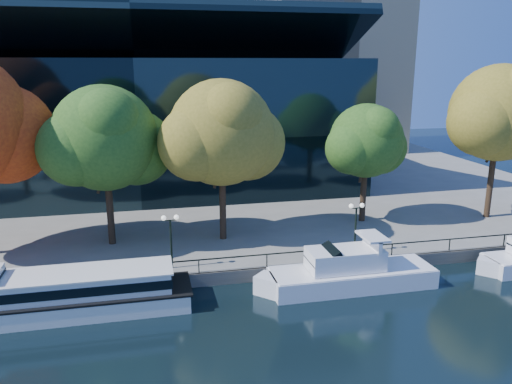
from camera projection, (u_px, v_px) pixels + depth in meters
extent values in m
plane|color=black|center=(205.00, 306.00, 32.85)|extent=(160.00, 160.00, 0.00)
cube|color=slate|center=(173.00, 178.00, 67.23)|extent=(90.00, 67.00, 1.00)
cube|color=#47443F|center=(200.00, 280.00, 35.61)|extent=(90.00, 0.25, 1.00)
cube|color=black|center=(199.00, 260.00, 35.44)|extent=(88.20, 0.08, 0.08)
cube|color=black|center=(199.00, 267.00, 35.56)|extent=(0.07, 0.07, 0.90)
cube|color=black|center=(139.00, 127.00, 60.26)|extent=(50.00, 24.00, 16.00)
cube|color=black|center=(133.00, 44.00, 54.09)|extent=(50.00, 17.14, 7.86)
cube|color=silver|center=(67.00, 304.00, 31.83)|extent=(15.53, 3.77, 1.22)
cube|color=black|center=(66.00, 295.00, 31.67)|extent=(15.84, 3.85, 0.13)
cube|color=silver|center=(74.00, 284.00, 31.61)|extent=(12.11, 3.09, 1.33)
cube|color=black|center=(74.00, 283.00, 31.60)|extent=(12.27, 3.17, 0.61)
cube|color=silver|center=(73.00, 273.00, 31.43)|extent=(12.42, 3.24, 0.11)
cube|color=white|center=(352.00, 278.00, 35.54)|extent=(11.76, 3.36, 1.34)
cube|color=white|center=(272.00, 286.00, 34.31)|extent=(2.57, 2.57, 1.34)
cube|color=white|center=(352.00, 269.00, 35.36)|extent=(11.52, 3.29, 0.09)
cube|color=white|center=(345.00, 259.00, 35.04)|extent=(5.29, 2.52, 1.46)
cube|color=black|center=(325.00, 259.00, 34.69)|extent=(2.32, 2.42, 1.83)
cube|color=white|center=(372.00, 242.00, 35.19)|extent=(0.28, 2.62, 0.90)
cube|color=white|center=(373.00, 236.00, 35.07)|extent=(1.57, 2.62, 0.17)
cube|color=white|center=(490.00, 267.00, 37.66)|extent=(2.18, 2.18, 1.19)
sphere|color=#B0230E|center=(4.00, 134.00, 38.78)|extent=(7.75, 7.75, 7.75)
cylinder|color=black|center=(109.00, 203.00, 40.55)|extent=(0.56, 0.56, 7.04)
cylinder|color=black|center=(114.00, 169.00, 40.15)|extent=(1.14, 1.71, 3.53)
cylinder|color=black|center=(102.00, 173.00, 39.55)|extent=(1.05, 1.18, 3.15)
sphere|color=#244D18|center=(105.00, 138.00, 39.22)|extent=(8.35, 8.35, 8.35)
sphere|color=#244D18|center=(135.00, 148.00, 41.15)|extent=(6.27, 6.27, 6.27)
sphere|color=#244D18|center=(76.00, 149.00, 38.16)|extent=(5.85, 5.85, 5.85)
sphere|color=#244D18|center=(107.00, 122.00, 37.37)|extent=(5.01, 5.01, 5.01)
cylinder|color=black|center=(223.00, 197.00, 41.69)|extent=(0.56, 0.56, 7.25)
cylinder|color=black|center=(228.00, 163.00, 41.27)|extent=(1.16, 1.75, 3.63)
cylinder|color=black|center=(218.00, 168.00, 40.68)|extent=(1.07, 1.21, 3.24)
sphere|color=brown|center=(221.00, 133.00, 40.33)|extent=(8.64, 8.64, 8.64)
sphere|color=brown|center=(247.00, 143.00, 42.32)|extent=(6.48, 6.48, 6.48)
sphere|color=brown|center=(196.00, 143.00, 39.22)|extent=(6.05, 6.05, 6.05)
sphere|color=brown|center=(230.00, 116.00, 38.41)|extent=(5.18, 5.18, 5.18)
cylinder|color=black|center=(363.00, 189.00, 46.68)|extent=(0.56, 0.56, 6.11)
cylinder|color=black|center=(369.00, 164.00, 46.37)|extent=(1.03, 1.53, 3.08)
cylinder|color=black|center=(362.00, 167.00, 45.76)|extent=(0.95, 1.07, 2.75)
sphere|color=#244D18|center=(366.00, 141.00, 45.53)|extent=(6.78, 6.78, 6.78)
sphere|color=#244D18|center=(379.00, 147.00, 47.09)|extent=(5.08, 5.08, 5.08)
sphere|color=#244D18|center=(351.00, 148.00, 44.66)|extent=(4.74, 4.74, 4.74)
sphere|color=#244D18|center=(377.00, 130.00, 44.02)|extent=(4.07, 4.07, 4.07)
cylinder|color=black|center=(491.00, 176.00, 47.61)|extent=(0.56, 0.56, 8.04)
cylinder|color=black|center=(498.00, 143.00, 47.11)|extent=(1.25, 1.91, 4.01)
cylinder|color=black|center=(493.00, 147.00, 46.53)|extent=(1.15, 1.31, 3.59)
sphere|color=brown|center=(499.00, 113.00, 46.10)|extent=(8.96, 8.96, 8.96)
sphere|color=brown|center=(510.00, 123.00, 48.17)|extent=(6.72, 6.72, 6.72)
sphere|color=brown|center=(483.00, 122.00, 44.95)|extent=(6.27, 6.27, 6.27)
cylinder|color=black|center=(171.00, 245.00, 36.02)|extent=(0.14, 0.14, 3.60)
cube|color=black|center=(170.00, 220.00, 35.56)|extent=(0.90, 0.06, 0.06)
sphere|color=white|center=(164.00, 218.00, 35.41)|extent=(0.36, 0.36, 0.36)
sphere|color=white|center=(176.00, 217.00, 35.60)|extent=(0.36, 0.36, 0.36)
cylinder|color=black|center=(355.00, 231.00, 39.00)|extent=(0.14, 0.14, 3.60)
cube|color=black|center=(356.00, 208.00, 38.54)|extent=(0.90, 0.06, 0.06)
sphere|color=white|center=(351.00, 206.00, 38.39)|extent=(0.36, 0.36, 0.36)
sphere|color=white|center=(362.00, 205.00, 38.58)|extent=(0.36, 0.36, 0.36)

